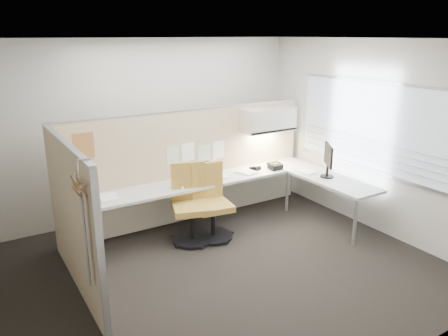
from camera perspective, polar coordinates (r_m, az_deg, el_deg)
floor at (r=5.64m, az=-1.68°, el=-13.29°), size 5.50×4.50×0.01m
ceiling at (r=4.87m, az=-1.98°, el=16.57°), size 5.50×4.50×0.01m
wall_back at (r=7.06m, az=-10.98°, el=4.94°), size 5.50×0.02×2.80m
wall_front at (r=3.44m, az=17.42°, el=-8.66°), size 5.50×0.02×2.80m
wall_right at (r=6.83m, az=18.67°, el=3.94°), size 0.02×4.50×2.80m
window_pane at (r=6.78m, az=18.65°, el=5.15°), size 0.01×2.80×1.30m
partition_back at (r=6.83m, az=-4.46°, el=0.24°), size 4.10×0.06×1.75m
partition_left at (r=5.20m, az=-19.19°, el=-6.20°), size 0.06×2.20×1.75m
desk at (r=6.70m, az=0.35°, el=-2.50°), size 4.00×2.07×0.73m
overhead_bin at (r=7.21m, az=5.83°, el=6.30°), size 0.90×0.36×0.38m
task_light_strip at (r=7.25m, az=5.78°, el=4.67°), size 0.60×0.06×0.02m
pinned_papers at (r=6.79m, az=-3.77°, el=1.55°), size 1.01×0.00×0.47m
poster at (r=6.12m, az=-17.87°, el=2.76°), size 0.28×0.00×0.35m
chair_left at (r=6.24m, az=-4.38°, el=-4.96°), size 0.65×0.67×1.10m
chair_right at (r=6.32m, az=-1.71°, el=-4.75°), size 0.57×0.59×1.07m
monitor at (r=6.85m, az=13.45°, el=1.19°), size 0.29×0.43×0.51m
phone at (r=7.18m, az=6.67°, el=0.24°), size 0.21×0.20×0.12m
stapler at (r=7.14m, az=3.89°, el=-0.01°), size 0.15×0.08×0.05m
tape_dispenser at (r=7.11m, az=4.43°, el=-0.03°), size 0.11×0.07×0.06m
coat_hook at (r=4.19m, az=-18.30°, el=-3.59°), size 0.18×0.41×1.25m
paper_stack_0 at (r=6.09m, az=-14.85°, el=-3.74°), size 0.25×0.32×0.03m
paper_stack_1 at (r=6.43m, az=-5.40°, el=-2.08°), size 0.27×0.33×0.03m
paper_stack_2 at (r=6.79m, az=-0.70°, el=-1.03°), size 0.28×0.34×0.02m
paper_stack_3 at (r=6.96m, az=2.93°, el=-0.54°), size 0.30×0.35×0.03m
paper_stack_4 at (r=7.11m, az=10.69°, el=-0.44°), size 0.28×0.34×0.02m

